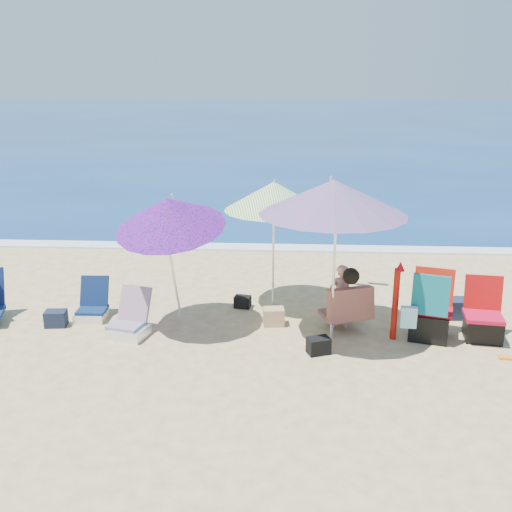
# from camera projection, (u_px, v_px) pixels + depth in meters

# --- Properties ---
(ground) EXTENTS (120.00, 120.00, 0.00)m
(ground) POSITION_uv_depth(u_px,v_px,m) (274.00, 357.00, 7.82)
(ground) COLOR #D8BC84
(ground) RESTS_ON ground
(sea) EXTENTS (120.00, 80.00, 0.12)m
(sea) POSITION_uv_depth(u_px,v_px,m) (288.00, 119.00, 50.74)
(sea) COLOR navy
(sea) RESTS_ON ground
(foam) EXTENTS (120.00, 0.50, 0.04)m
(foam) POSITION_uv_depth(u_px,v_px,m) (281.00, 248.00, 12.67)
(foam) COLOR white
(foam) RESTS_ON ground
(umbrella_turquoise) EXTENTS (2.59, 2.59, 2.32)m
(umbrella_turquoise) POSITION_uv_depth(u_px,v_px,m) (333.00, 197.00, 7.84)
(umbrella_turquoise) COLOR white
(umbrella_turquoise) RESTS_ON ground
(umbrella_striped) EXTENTS (1.83, 1.83, 2.08)m
(umbrella_striped) POSITION_uv_depth(u_px,v_px,m) (274.00, 196.00, 9.01)
(umbrella_striped) COLOR white
(umbrella_striped) RESTS_ON ground
(umbrella_blue) EXTENTS (1.95, 1.99, 2.15)m
(umbrella_blue) POSITION_uv_depth(u_px,v_px,m) (169.00, 213.00, 8.15)
(umbrella_blue) COLOR white
(umbrella_blue) RESTS_ON ground
(furled_umbrella) EXTENTS (0.15, 0.14, 1.16)m
(furled_umbrella) POSITION_uv_depth(u_px,v_px,m) (396.00, 297.00, 8.17)
(furled_umbrella) COLOR #AB150C
(furled_umbrella) RESTS_ON ground
(chair_navy) EXTENTS (0.47, 0.56, 0.62)m
(chair_navy) POSITION_uv_depth(u_px,v_px,m) (92.00, 308.00, 9.02)
(chair_navy) COLOR #0D2449
(chair_navy) RESTS_ON ground
(chair_rainbow) EXTENTS (0.62, 0.71, 0.67)m
(chair_rainbow) POSITION_uv_depth(u_px,v_px,m) (130.00, 324.00, 8.43)
(chair_rainbow) COLOR #C64F45
(chair_rainbow) RESTS_ON ground
(camp_chair_left) EXTENTS (0.60, 0.63, 0.90)m
(camp_chair_left) POSITION_uv_depth(u_px,v_px,m) (483.00, 321.00, 8.28)
(camp_chair_left) COLOR #B60D2F
(camp_chair_left) RESTS_ON ground
(camp_chair_right) EXTENTS (0.85, 0.77, 1.02)m
(camp_chair_right) POSITION_uv_depth(u_px,v_px,m) (429.00, 314.00, 8.26)
(camp_chair_right) COLOR #A40B18
(camp_chair_right) RESTS_ON ground
(person_center) EXTENTS (0.81, 0.78, 0.99)m
(person_center) POSITION_uv_depth(u_px,v_px,m) (344.00, 299.00, 8.51)
(person_center) COLOR tan
(person_center) RESTS_ON ground
(bag_navy_a) EXTENTS (0.33, 0.26, 0.24)m
(bag_navy_a) POSITION_uv_depth(u_px,v_px,m) (56.00, 318.00, 8.75)
(bag_navy_a) COLOR #161E32
(bag_navy_a) RESTS_ON ground
(bag_black_a) EXTENTS (0.29, 0.23, 0.19)m
(bag_black_a) POSITION_uv_depth(u_px,v_px,m) (243.00, 302.00, 9.47)
(bag_black_a) COLOR black
(bag_black_a) RESTS_ON ground
(bag_tan) EXTENTS (0.33, 0.26, 0.27)m
(bag_tan) POSITION_uv_depth(u_px,v_px,m) (274.00, 317.00, 8.78)
(bag_tan) COLOR tan
(bag_tan) RESTS_ON ground
(bag_navy_b) EXTENTS (0.41, 0.31, 0.30)m
(bag_navy_b) POSITION_uv_depth(u_px,v_px,m) (462.00, 308.00, 9.05)
(bag_navy_b) COLOR #182436
(bag_navy_b) RESTS_ON ground
(bag_black_b) EXTENTS (0.35, 0.29, 0.23)m
(bag_black_b) POSITION_uv_depth(u_px,v_px,m) (318.00, 346.00, 7.88)
(bag_black_b) COLOR black
(bag_black_b) RESTS_ON ground
(orange_item) EXTENTS (0.23, 0.12, 0.03)m
(orange_item) POSITION_uv_depth(u_px,v_px,m) (507.00, 358.00, 7.76)
(orange_item) COLOR orange
(orange_item) RESTS_ON ground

